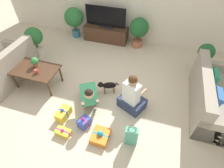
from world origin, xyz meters
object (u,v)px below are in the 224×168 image
Objects in this scene: tv at (106,18)px; tabletop_plant at (35,61)px; person_kneeling at (89,95)px; person_sitting at (132,97)px; potted_plant_corner_left at (34,39)px; gift_box_c at (84,122)px; gift_box_b at (63,113)px; coffee_table at (36,71)px; potted_plant_corner_right at (205,54)px; gift_box_a at (63,132)px; mug at (36,71)px; potted_plant_back_left at (74,19)px; gift_bag_a at (131,136)px; tv_console at (106,34)px; gift_box_d at (100,136)px; sofa_left at (1,72)px; dog at (107,85)px; sofa_right at (213,98)px; potted_plant_back_right at (139,29)px.

tabletop_plant is at bearing -112.00° from tv.
person_sitting is at bearing -17.53° from person_kneeling.
gift_box_c is at bearing -39.49° from potted_plant_corner_left.
tv is at bearing 92.19° from gift_box_b.
coffee_table is at bearing -110.17° from tv.
gift_box_a is (-2.55, -2.77, -0.44)m from potted_plant_corner_right.
tabletop_plant reaches higher than mug.
potted_plant_back_left is 2.66× the size of gift_box_b.
mug reaches higher than gift_bag_a.
tv_console is 1.11m from potted_plant_back_left.
person_kneeling is 2.19× the size of gift_box_d.
mug is (-2.16, -0.06, 0.19)m from person_sitting.
coffee_table is at bearing 153.01° from gift_box_c.
person_sitting is 1.44m from gift_box_b.
tv_console is at bearing 145.43° from sofa_left.
mug is at bearing 93.99° from sofa_left.
coffee_table is 1.31× the size of person_kneeling.
gift_box_a is at bearing -41.35° from dog.
gift_box_c is (0.49, -0.07, -0.00)m from gift_box_b.
tv_console is 1.76× the size of person_kneeling.
tabletop_plant is at bearing -157.09° from potted_plant_corner_right.
sofa_left and sofa_right have the same top height.
potted_plant_back_right is at bearing 77.83° from gift_box_a.
sofa_left is at bearing -176.01° from mug.
potted_plant_back_right is at bearing -56.09° from person_sitting.
sofa_left is 1.04m from mug.
potted_plant_corner_left is 1.21m from tabletop_plant.
tv reaches higher than gift_box_a.
sofa_left is 0.92m from coffee_table.
coffee_table is 0.82× the size of tv.
coffee_table is 1.27m from gift_box_b.
potted_plant_corner_right reaches higher than gift_box_a.
gift_box_d is at bearing -84.24° from person_kneeling.
gift_box_d is at bearing -28.29° from tabletop_plant.
potted_plant_back_right is 2.67m from person_kneeling.
potted_plant_back_left is 4.28× the size of tabletop_plant.
person_sitting is at bearing 107.10° from sofa_right.
potted_plant_corner_right is (2.85, -0.71, -0.25)m from tv.
tv is at bearing 68.00° from tabletop_plant.
potted_plant_corner_right reaches higher than tabletop_plant.
mug is at bearing 162.33° from gift_bag_a.
gift_box_c is at bearing -30.54° from dog.
person_kneeling is (1.55, -2.61, -0.31)m from potted_plant_back_left.
potted_plant_back_right is 3.00m from tabletop_plant.
tv is 2.95m from potted_plant_corner_right.
sofa_left is 2.19× the size of potted_plant_corner_left.
gift_box_a is 0.85× the size of gift_box_b.
person_kneeling is 3.52× the size of tabletop_plant.
gift_bag_a is (0.17, -0.80, -0.12)m from person_sitting.
person_kneeling is (1.40, -0.23, -0.11)m from coffee_table.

